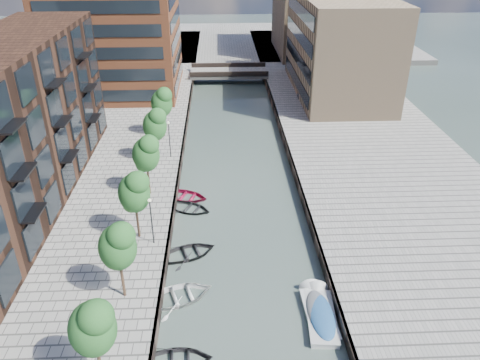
{
  "coord_description": "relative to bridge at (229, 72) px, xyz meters",
  "views": [
    {
      "loc": [
        -1.65,
        -6.9,
        23.49
      ],
      "look_at": [
        0.0,
        29.68,
        3.5
      ],
      "focal_mm": 35.0,
      "sensor_mm": 36.0,
      "label": 1
    }
  ],
  "objects": [
    {
      "name": "motorboat_4",
      "position": [
        4.76,
        -55.19,
        -1.18
      ],
      "size": [
        2.01,
        5.29,
        1.74
      ],
      "color": "silver",
      "rests_on": "ground"
    },
    {
      "name": "sloop_4",
      "position": [
        -4.69,
        -41.6,
        -1.39
      ],
      "size": [
        4.99,
        4.41,
        0.86
      ],
      "primitive_type": "imported",
      "rotation": [
        0.0,
        0.0,
        1.14
      ],
      "color": "black",
      "rests_on": "ground"
    },
    {
      "name": "tree_6",
      "position": [
        -8.5,
        -26.0,
        3.92
      ],
      "size": [
        2.5,
        2.5,
        5.95
      ],
      "color": "#382619",
      "rests_on": "quay_left"
    },
    {
      "name": "tan_block_near",
      "position": [
        16.0,
        -10.0,
        6.61
      ],
      "size": [
        12.0,
        25.0,
        14.0
      ],
      "primitive_type": "cube",
      "color": "#9B7E5F",
      "rests_on": "quay_right"
    },
    {
      "name": "apartment_block",
      "position": [
        -20.0,
        -42.0,
        6.61
      ],
      "size": [
        8.0,
        38.0,
        14.0
      ],
      "primitive_type": "cube",
      "color": "black",
      "rests_on": "quay_left"
    },
    {
      "name": "sloop_1",
      "position": [
        -4.43,
        -48.45,
        -1.39
      ],
      "size": [
        5.42,
        4.66,
        0.95
      ],
      "primitive_type": "imported",
      "rotation": [
        0.0,
        0.0,
        1.93
      ],
      "color": "black",
      "rests_on": "ground"
    },
    {
      "name": "lamp_1",
      "position": [
        -7.2,
        -48.0,
        2.12
      ],
      "size": [
        0.24,
        0.24,
        4.12
      ],
      "color": "black",
      "rests_on": "quay_left"
    },
    {
      "name": "bridge",
      "position": [
        0.0,
        0.0,
        0.0
      ],
      "size": [
        13.0,
        6.0,
        1.3
      ],
      "color": "gray",
      "rests_on": "ground"
    },
    {
      "name": "car",
      "position": [
        10.85,
        -13.99,
        0.19
      ],
      "size": [
        2.42,
        3.65,
        1.16
      ],
      "primitive_type": "imported",
      "rotation": [
        0.0,
        0.0,
        0.34
      ],
      "color": "#B7BABC",
      "rests_on": "quay_right"
    },
    {
      "name": "lamp_2",
      "position": [
        -7.2,
        -32.0,
        2.12
      ],
      "size": [
        0.24,
        0.24,
        4.12
      ],
      "color": "black",
      "rests_on": "quay_left"
    },
    {
      "name": "quay_wall_right",
      "position": [
        6.1,
        -32.0,
        -0.89
      ],
      "size": [
        0.25,
        140.0,
        1.0
      ],
      "primitive_type": "cube",
      "color": "#332823",
      "rests_on": "ground"
    },
    {
      "name": "quay_right",
      "position": [
        16.0,
        -32.0,
        -0.89
      ],
      "size": [
        20.0,
        140.0,
        1.0
      ],
      "primitive_type": "cube",
      "color": "gray",
      "rests_on": "ground"
    },
    {
      "name": "motorboat_3",
      "position": [
        4.9,
        -55.48,
        -1.17
      ],
      "size": [
        2.28,
        5.55,
        1.81
      ],
      "color": "#B9B9B7",
      "rests_on": "ground"
    },
    {
      "name": "tan_block_far",
      "position": [
        16.0,
        16.0,
        7.61
      ],
      "size": [
        12.0,
        20.0,
        16.0
      ],
      "primitive_type": "cube",
      "color": "#9B7E5F",
      "rests_on": "quay_right"
    },
    {
      "name": "tree_5",
      "position": [
        -8.5,
        -33.0,
        3.92
      ],
      "size": [
        2.5,
        2.5,
        5.95
      ],
      "color": "#382619",
      "rests_on": "quay_left"
    },
    {
      "name": "tree_3",
      "position": [
        -8.5,
        -47.0,
        3.92
      ],
      "size": [
        2.5,
        2.5,
        5.95
      ],
      "color": "#382619",
      "rests_on": "quay_left"
    },
    {
      "name": "tree_1",
      "position": [
        -8.5,
        -61.0,
        3.92
      ],
      "size": [
        2.5,
        2.5,
        5.95
      ],
      "color": "#382619",
      "rests_on": "quay_left"
    },
    {
      "name": "sloop_3",
      "position": [
        -4.85,
        -53.49,
        -1.39
      ],
      "size": [
        5.87,
        5.01,
        1.03
      ],
      "primitive_type": "imported",
      "rotation": [
        0.0,
        0.0,
        1.91
      ],
      "color": "white",
      "rests_on": "ground"
    },
    {
      "name": "tree_4",
      "position": [
        -8.5,
        -40.0,
        3.92
      ],
      "size": [
        2.5,
        2.5,
        5.95
      ],
      "color": "#382619",
      "rests_on": "quay_left"
    },
    {
      "name": "far_closure",
      "position": [
        0.0,
        28.0,
        -0.89
      ],
      "size": [
        80.0,
        40.0,
        1.0
      ],
      "primitive_type": "cube",
      "color": "gray",
      "rests_on": "ground"
    },
    {
      "name": "tree_2",
      "position": [
        -8.5,
        -54.0,
        3.92
      ],
      "size": [
        2.5,
        2.5,
        5.95
      ],
      "color": "#382619",
      "rests_on": "quay_left"
    },
    {
      "name": "water",
      "position": [
        0.0,
        -32.0,
        -1.39
      ],
      "size": [
        300.0,
        300.0,
        0.0
      ],
      "primitive_type": "plane",
      "color": "#38473F",
      "rests_on": "ground"
    },
    {
      "name": "sloop_2",
      "position": [
        -5.25,
        -39.42,
        -1.39
      ],
      "size": [
        5.33,
        4.53,
        0.94
      ],
      "primitive_type": "imported",
      "rotation": [
        0.0,
        0.0,
        1.24
      ],
      "color": "maroon",
      "rests_on": "ground"
    },
    {
      "name": "quay_wall_left",
      "position": [
        -6.1,
        -32.0,
        -0.89
      ],
      "size": [
        0.25,
        140.0,
        1.0
      ],
      "primitive_type": "cube",
      "color": "#332823",
      "rests_on": "ground"
    }
  ]
}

